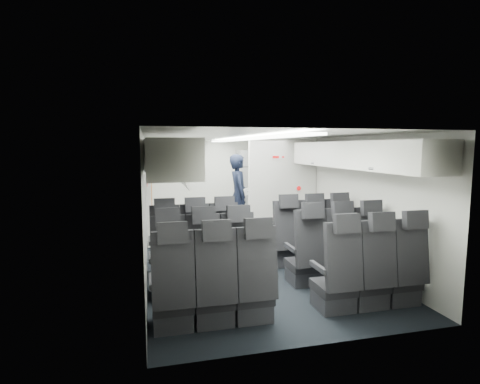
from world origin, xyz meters
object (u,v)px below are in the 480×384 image
seat_row_mid (271,260)px  seat_row_rear (296,283)px  carry_on_bag (161,160)px  galley_unit (255,188)px  seat_row_front (254,244)px  flight_attendant (239,196)px  boarding_door (149,197)px

seat_row_mid → seat_row_rear: 0.90m
carry_on_bag → galley_unit: bearing=39.0°
seat_row_front → seat_row_mid: (0.00, -0.90, 0.00)m
flight_attendant → boarding_door: bearing=97.1°
seat_row_front → carry_on_bag: (-1.44, 0.26, 1.38)m
galley_unit → seat_row_rear: bearing=-100.6°
seat_row_rear → seat_row_mid: bearing=90.0°
galley_unit → boarding_door: galley_unit is taller
seat_row_front → boarding_door: size_ratio=1.79×
galley_unit → carry_on_bag: bearing=-128.6°
seat_row_rear → flight_attendant: 4.05m
galley_unit → boarding_door: bearing=-155.7°
seat_row_mid → carry_on_bag: (-1.44, 1.16, 1.38)m
seat_row_rear → flight_attendant: (0.28, 4.01, 0.51)m
seat_row_mid → carry_on_bag: size_ratio=7.58×
boarding_door → carry_on_bag: bearing=-83.8°
seat_row_mid → seat_row_front: bearing=90.0°
seat_row_rear → boarding_door: (-1.64, 3.89, 0.55)m
seat_row_front → flight_attendant: flight_attendant is taller
galley_unit → boarding_door: size_ratio=1.02×
carry_on_bag → seat_row_front: bearing=-22.5°
boarding_door → seat_row_front: bearing=-51.8°
boarding_door → flight_attendant: 1.93m
boarding_door → flight_attendant: bearing=3.7°
seat_row_front → seat_row_rear: bearing=-90.0°
seat_row_rear → galley_unit: size_ratio=1.75×
seat_row_mid → boarding_door: size_ratio=1.79×
boarding_door → seat_row_rear: bearing=-67.1°
seat_row_rear → carry_on_bag: 2.86m
seat_row_rear → galley_unit: bearing=79.4°
galley_unit → seat_row_mid: bearing=-102.9°
galley_unit → boarding_door: (-2.59, -1.17, 0.00)m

